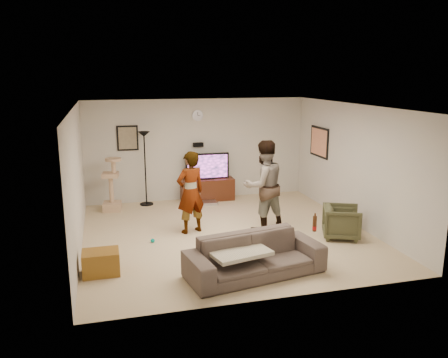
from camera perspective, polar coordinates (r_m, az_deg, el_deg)
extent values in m
cube|color=tan|center=(9.09, 0.32, -6.92)|extent=(5.50, 5.50, 0.02)
cube|color=white|center=(8.56, 0.34, 9.14)|extent=(5.50, 5.50, 0.02)
cube|color=silver|center=(11.37, -3.31, 3.71)|extent=(5.50, 0.04, 2.50)
cube|color=silver|center=(6.21, 7.00, -4.35)|extent=(5.50, 0.04, 2.50)
cube|color=silver|center=(8.46, -17.96, -0.19)|extent=(0.04, 5.50, 2.50)
cube|color=silver|center=(9.81, 16.04, 1.70)|extent=(0.04, 5.50, 2.50)
cylinder|color=silver|center=(11.23, -3.34, 7.96)|extent=(0.26, 0.04, 0.26)
cube|color=black|center=(11.29, -3.26, 4.31)|extent=(0.25, 0.10, 0.10)
cube|color=#7C715A|center=(11.08, -11.99, 5.03)|extent=(0.42, 0.03, 0.52)
cube|color=#E98D69|center=(11.14, 11.85, 4.56)|extent=(0.03, 0.78, 0.62)
cube|color=#3B1A0D|center=(11.37, -2.09, -1.31)|extent=(1.31, 0.45, 0.55)
cube|color=#BAB9C7|center=(11.05, -1.93, -3.02)|extent=(0.40, 0.30, 0.07)
cube|color=black|center=(11.24, -2.11, 1.62)|extent=(1.08, 0.08, 0.64)
cube|color=#DF50CD|center=(11.19, -2.06, 1.58)|extent=(1.00, 0.01, 0.57)
cylinder|color=black|center=(10.99, -9.83, 1.26)|extent=(0.32, 0.32, 1.77)
cube|color=tan|center=(10.72, -13.98, -0.66)|extent=(0.45, 0.45, 1.24)
imported|color=#AEAEAE|center=(8.96, -4.22, -1.68)|extent=(0.69, 0.57, 1.64)
imported|color=#435296|center=(9.13, 4.98, -0.82)|extent=(1.01, 0.86, 1.83)
imported|color=#4E413C|center=(7.23, 3.90, -9.58)|extent=(2.28, 1.21, 0.63)
cube|color=beige|center=(7.11, 1.72, -9.00)|extent=(1.04, 0.89, 0.06)
cylinder|color=#462410|center=(7.44, 11.29, -5.51)|extent=(0.06, 0.06, 0.25)
imported|color=#3E3F28|center=(9.07, 14.52, -5.24)|extent=(0.89, 0.88, 0.63)
cube|color=brown|center=(7.55, -15.15, -10.07)|extent=(0.57, 0.43, 0.38)
sphere|color=#00958D|center=(8.72, -8.92, -7.63)|extent=(0.08, 0.08, 0.08)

